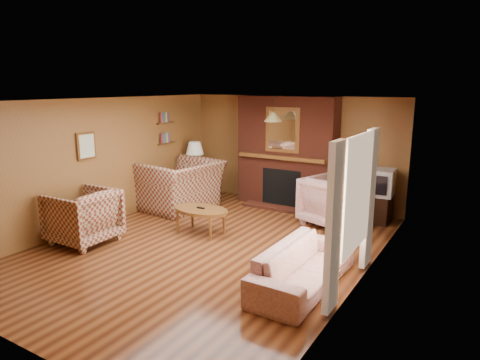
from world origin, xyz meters
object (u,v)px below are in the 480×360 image
Objects in this scene: coffee_table at (201,211)px; tv_stand at (377,209)px; fireplace at (287,153)px; floral_armchair at (333,201)px; floral_sofa at (303,266)px; plaid_armchair at (83,216)px; plaid_loveseat at (180,185)px; side_table at (196,184)px; table_lamp at (195,155)px; crt_tv at (379,182)px.

coffee_table is 3.44m from tv_stand.
fireplace is 1.72m from floral_armchair.
floral_sofa is 3.55× the size of tv_stand.
plaid_armchair is at bearing 96.96° from floral_sofa.
plaid_armchair is at bearing -134.37° from tv_stand.
side_table is at bearing -158.31° from plaid_loveseat.
plaid_armchair is at bearing -136.19° from coffee_table.
side_table is at bearing 54.58° from floral_sofa.
floral_sofa is 3.29m from tv_stand.
fireplace is 2.25m from tv_stand.
side_table is (-0.25, 0.87, -0.19)m from plaid_loveseat.
plaid_loveseat is 2.32× the size of table_lamp.
fireplace reaches higher than crt_tv.
plaid_armchair is 5.45m from tv_stand.
floral_sofa is 3.36× the size of crt_tv.
coffee_table is 1.95× the size of tv_stand.
plaid_armchair is 1.83× the size of tv_stand.
plaid_loveseat is 1.55× the size of floral_armchair.
tv_stand is (4.15, 0.35, -0.05)m from side_table.
side_table is 1.13× the size of crt_tv.
plaid_loveseat is at bearing 62.04° from floral_sofa.
crt_tv is at bearing 113.01° from plaid_loveseat.
floral_armchair is at bearing 106.71° from plaid_loveseat.
tv_stand is at bearing -1.79° from floral_sofa.
plaid_loveseat is 4.10m from crt_tv.
floral_armchair is 3.52m from table_lamp.
side_table is 0.71m from table_lamp.
crt_tv reaches higher than floral_armchair.
plaid_armchair is 3.88m from floral_sofa.
plaid_loveseat is 1.58× the size of plaid_armchair.
floral_sofa is at bearing 95.29° from plaid_armchair.
plaid_loveseat is 2.73× the size of crt_tv.
plaid_loveseat is 1.05m from table_lamp.
coffee_table is 1.63× the size of side_table.
plaid_loveseat is 4.09m from tv_stand.
fireplace is 2.42m from plaid_loveseat.
tv_stand is at bearing 42.12° from coffee_table.
crt_tv reaches higher than coffee_table.
table_lamp is (-4.00, 2.93, 0.75)m from floral_sofa.
floral_armchair is 1.76× the size of crt_tv.
plaid_loveseat is (-1.85, -1.41, -0.67)m from fireplace.
plaid_loveseat is at bearing -142.75° from fireplace.
plaid_loveseat is at bearing -74.00° from table_lamp.
coffee_table is 3.46m from crt_tv.
side_table is (-2.10, -0.53, -0.85)m from fireplace.
plaid_armchair is 0.94× the size of coffee_table.
plaid_armchair is 0.99× the size of floral_armchair.
crt_tv is (3.90, 1.22, 0.29)m from plaid_loveseat.
table_lamp reaches higher than floral_sofa.
floral_armchair reaches higher than floral_sofa.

